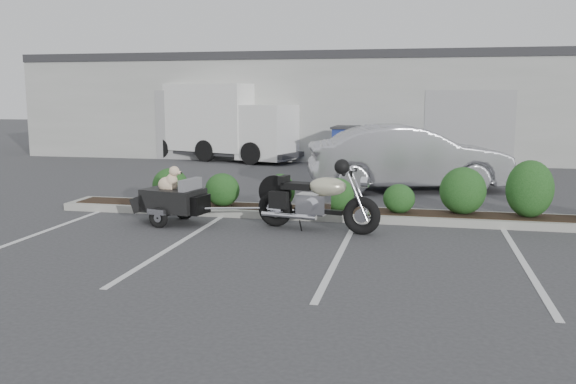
% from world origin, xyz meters
% --- Properties ---
extents(ground, '(90.00, 90.00, 0.00)m').
position_xyz_m(ground, '(0.00, 0.00, 0.00)').
color(ground, '#38383A').
rests_on(ground, ground).
extents(planter_kerb, '(12.00, 1.00, 0.15)m').
position_xyz_m(planter_kerb, '(1.00, 2.20, 0.07)').
color(planter_kerb, '#9E9E93').
rests_on(planter_kerb, ground).
extents(building, '(26.00, 10.00, 4.00)m').
position_xyz_m(building, '(0.00, 17.00, 2.00)').
color(building, '#9EA099').
rests_on(building, ground).
extents(motorcycle, '(2.35, 1.00, 1.36)m').
position_xyz_m(motorcycle, '(0.57, 0.93, 0.54)').
color(motorcycle, black).
rests_on(motorcycle, ground).
extents(pet_trailer, '(1.91, 1.09, 1.12)m').
position_xyz_m(pet_trailer, '(-2.21, 0.96, 0.47)').
color(pet_trailer, black).
rests_on(pet_trailer, ground).
extents(sedan, '(5.37, 2.98, 1.68)m').
position_xyz_m(sedan, '(2.10, 6.06, 0.84)').
color(sedan, '#A4A4AB').
rests_on(sedan, ground).
extents(dumpster, '(2.18, 1.53, 1.40)m').
position_xyz_m(dumpster, '(0.60, 10.53, 0.71)').
color(dumpster, navy).
rests_on(dumpster, ground).
extents(delivery_truck, '(6.50, 3.77, 2.83)m').
position_xyz_m(delivery_truck, '(-4.90, 12.37, 1.36)').
color(delivery_truck, white).
rests_on(delivery_truck, ground).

